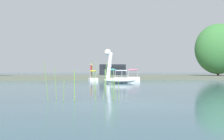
# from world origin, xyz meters

# --- Properties ---
(ground_plane) EXTENTS (529.69, 529.69, 0.00)m
(ground_plane) POSITION_xyz_m (0.00, 0.00, 0.00)
(ground_plane) COLOR #385966
(shore_bank_far) EXTENTS (116.52, 18.64, 0.54)m
(shore_bank_far) POSITION_xyz_m (0.00, 33.76, 0.27)
(shore_bank_far) COLOR #5B6051
(shore_bank_far) RESTS_ON ground_plane
(swan_boat) EXTENTS (3.44, 2.34, 3.43)m
(swan_boat) POSITION_xyz_m (1.96, 16.36, 0.71)
(swan_boat) COLOR white
(swan_boat) RESTS_ON ground_plane
(pedal_boat_pink) EXTENTS (1.69, 2.44, 1.48)m
(pedal_boat_pink) POSITION_xyz_m (4.66, 22.30, 0.44)
(pedal_boat_pink) COLOR white
(pedal_boat_pink) RESTS_ON ground_plane
(pedal_boat_cyan) EXTENTS (1.08, 1.78, 1.51)m
(pedal_boat_cyan) POSITION_xyz_m (2.14, 22.65, 0.44)
(pedal_boat_cyan) COLOR white
(pedal_boat_cyan) RESTS_ON ground_plane
(pedal_boat_yellow) EXTENTS (1.18, 1.96, 1.33)m
(pedal_boat_yellow) POSITION_xyz_m (-0.26, 22.22, 0.36)
(pedal_boat_yellow) COLOR white
(pedal_boat_yellow) RESTS_ON ground_plane
(tree_willow_near_path) EXTENTS (7.13, 6.55, 7.80)m
(tree_willow_near_path) POSITION_xyz_m (18.67, 27.41, 4.56)
(tree_willow_near_path) COLOR brown
(tree_willow_near_path) RESTS_ON shore_bank_far
(person_on_path) EXTENTS (0.29, 0.29, 1.70)m
(person_on_path) POSITION_xyz_m (-0.36, 26.14, 1.49)
(person_on_path) COLOR #47382D
(person_on_path) RESTS_ON shore_bank_far
(parked_van) EXTENTS (4.61, 2.31, 1.91)m
(parked_van) POSITION_xyz_m (3.77, 36.43, 1.57)
(parked_van) COLOR #1E232D
(parked_van) RESTS_ON shore_bank_far
(reed_clump_foreground) EXTENTS (2.96, 1.26, 1.57)m
(reed_clump_foreground) POSITION_xyz_m (-1.15, 1.28, 0.64)
(reed_clump_foreground) COLOR #669942
(reed_clump_foreground) RESTS_ON ground_plane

